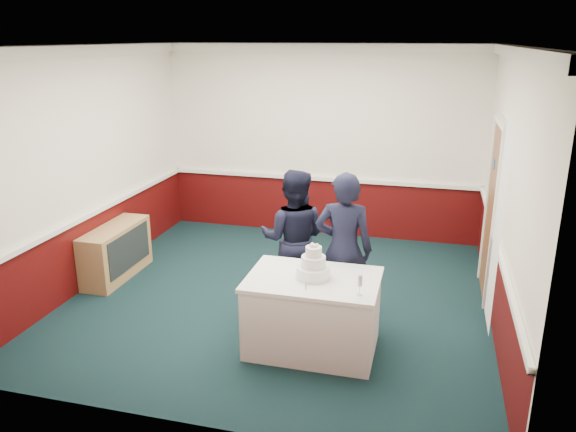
% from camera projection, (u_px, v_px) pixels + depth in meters
% --- Properties ---
extents(ground, '(5.00, 5.00, 0.00)m').
position_uv_depth(ground, '(279.00, 297.00, 6.97)').
color(ground, black).
rests_on(ground, ground).
extents(room_shell, '(5.00, 5.00, 3.00)m').
position_uv_depth(room_shell, '(298.00, 132.00, 6.92)').
color(room_shell, white).
rests_on(room_shell, ground).
extents(sideboard, '(0.41, 1.20, 0.70)m').
position_uv_depth(sideboard, '(116.00, 252.00, 7.47)').
color(sideboard, tan).
rests_on(sideboard, ground).
extents(cake_table, '(1.32, 0.92, 0.79)m').
position_uv_depth(cake_table, '(313.00, 313.00, 5.72)').
color(cake_table, white).
rests_on(cake_table, ground).
extents(wedding_cake, '(0.35, 0.35, 0.36)m').
position_uv_depth(wedding_cake, '(313.00, 267.00, 5.57)').
color(wedding_cake, white).
rests_on(wedding_cake, cake_table).
extents(cake_knife, '(0.06, 0.22, 0.00)m').
position_uv_depth(cake_knife, '(306.00, 285.00, 5.42)').
color(cake_knife, silver).
rests_on(cake_knife, cake_table).
extents(champagne_flute, '(0.05, 0.05, 0.21)m').
position_uv_depth(champagne_flute, '(360.00, 282.00, 5.18)').
color(champagne_flute, silver).
rests_on(champagne_flute, cake_table).
extents(person_man, '(0.85, 0.69, 1.66)m').
position_uv_depth(person_man, '(293.00, 238.00, 6.58)').
color(person_man, black).
rests_on(person_man, ground).
extents(person_woman, '(0.66, 0.45, 1.74)m').
position_uv_depth(person_woman, '(344.00, 250.00, 6.12)').
color(person_woman, black).
rests_on(person_woman, ground).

